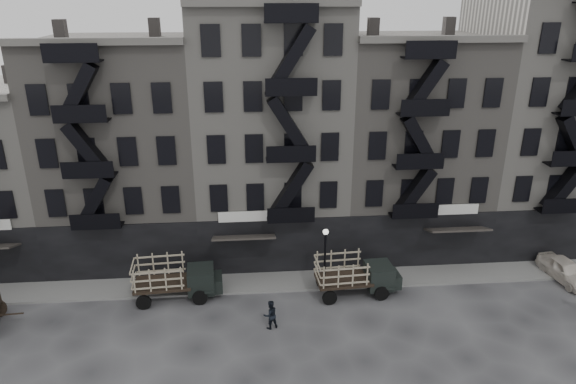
{
  "coord_description": "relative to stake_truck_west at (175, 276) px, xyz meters",
  "views": [
    {
      "loc": [
        -1.65,
        -25.39,
        17.69
      ],
      "look_at": [
        0.81,
        4.0,
        6.24
      ],
      "focal_mm": 32.0,
      "sensor_mm": 36.0,
      "label": 1
    }
  ],
  "objects": [
    {
      "name": "building_mideast",
      "position": [
        16.29,
        7.3,
        5.98
      ],
      "size": [
        10.0,
        11.35,
        16.2
      ],
      "color": "slate",
      "rests_on": "ground"
    },
    {
      "name": "pedestrian_mid",
      "position": [
        5.67,
        -3.6,
        -0.65
      ],
      "size": [
        1.02,
        0.91,
        1.73
      ],
      "primitive_type": "imported",
      "rotation": [
        0.0,
        0.0,
        3.5
      ],
      "color": "black",
      "rests_on": "ground"
    },
    {
      "name": "building_center",
      "position": [
        6.29,
        7.3,
        6.98
      ],
      "size": [
        10.0,
        11.35,
        18.2
      ],
      "color": "#9F9B92",
      "rests_on": "ground"
    },
    {
      "name": "building_east",
      "position": [
        26.29,
        7.3,
        7.48
      ],
      "size": [
        10.0,
        11.35,
        19.2
      ],
      "color": "#9F9B92",
      "rests_on": "ground"
    },
    {
      "name": "car_east",
      "position": [
        25.29,
        0.02,
        -0.81
      ],
      "size": [
        2.23,
        4.37,
        1.43
      ],
      "primitive_type": "imported",
      "rotation": [
        0.0,
        0.0,
        0.13
      ],
      "color": "beige",
      "rests_on": "ground"
    },
    {
      "name": "stake_truck_west",
      "position": [
        0.0,
        0.0,
        0.0
      ],
      "size": [
        5.43,
        2.5,
        2.66
      ],
      "rotation": [
        0.0,
        0.0,
        0.07
      ],
      "color": "black",
      "rests_on": "ground"
    },
    {
      "name": "stake_truck_east",
      "position": [
        11.14,
        -0.45,
        -0.02
      ],
      "size": [
        5.35,
        2.46,
        2.63
      ],
      "rotation": [
        0.0,
        0.0,
        0.06
      ],
      "color": "black",
      "rests_on": "ground"
    },
    {
      "name": "lamp_post",
      "position": [
        9.29,
        0.08,
        1.26
      ],
      "size": [
        0.36,
        0.36,
        4.28
      ],
      "color": "black",
      "rests_on": "ground"
    },
    {
      "name": "building_midwest",
      "position": [
        -3.71,
        7.3,
        5.98
      ],
      "size": [
        10.0,
        11.35,
        16.2
      ],
      "color": "slate",
      "rests_on": "ground"
    },
    {
      "name": "sidewalk",
      "position": [
        6.29,
        1.23,
        -1.45
      ],
      "size": [
        55.0,
        2.5,
        0.15
      ],
      "primitive_type": "cube",
      "color": "slate",
      "rests_on": "ground"
    },
    {
      "name": "ground",
      "position": [
        6.29,
        -2.52,
        -1.52
      ],
      "size": [
        140.0,
        140.0,
        0.0
      ],
      "primitive_type": "plane",
      "color": "#38383A",
      "rests_on": "ground"
    }
  ]
}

